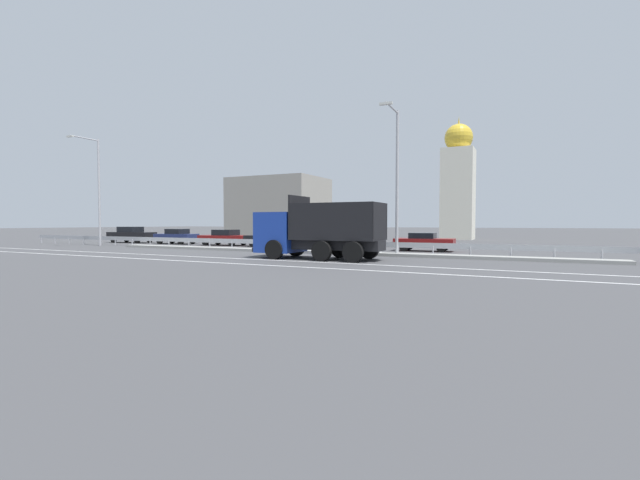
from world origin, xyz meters
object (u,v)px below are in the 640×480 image
object	(u,v)px
church_tower	(458,183)
parked_car_5	(424,242)
street_lamp_0	(97,186)
parked_car_4	(346,239)
parked_car_0	(131,235)
parked_car_3	(273,238)
street_lamp_1	(396,174)
parked_car_2	(225,237)
parked_car_1	(177,236)
median_road_sign	(380,233)
dump_truck	(304,235)

from	to	relation	value
church_tower	parked_car_5	bearing A→B (deg)	-87.23
street_lamp_0	church_tower	xyz separation A→B (m)	(25.31, 28.27, 1.56)
parked_car_5	parked_car_4	bearing A→B (deg)	-91.85
parked_car_0	church_tower	distance (m)	36.34
parked_car_3	parked_car_4	xyz separation A→B (m)	(6.37, -0.01, 0.04)
street_lamp_0	parked_car_3	size ratio (longest dim) A/B	1.92
street_lamp_1	parked_car_4	world-z (taller)	street_lamp_1
parked_car_0	street_lamp_0	bearing A→B (deg)	19.02
street_lamp_0	parked_car_2	xyz separation A→B (m)	(9.19, 5.39, -4.37)
parked_car_2	parked_car_5	xyz separation A→B (m)	(17.24, -0.09, -0.03)
parked_car_0	parked_car_1	size ratio (longest dim) A/B	1.25
median_road_sign	church_tower	xyz separation A→B (m)	(0.35, 28.13, 5.29)
street_lamp_1	parked_car_2	world-z (taller)	street_lamp_1
street_lamp_0	parked_car_1	distance (m)	7.81
parked_car_0	parked_car_2	xyz separation A→B (m)	(11.38, 0.13, -0.09)
parked_car_5	parked_car_2	bearing A→B (deg)	-92.62
parked_car_0	parked_car_5	bearing A→B (deg)	86.48
median_road_sign	parked_car_2	xyz separation A→B (m)	(-15.77, 5.25, -0.64)
parked_car_1	parked_car_2	distance (m)	5.61
parked_car_3	dump_truck	bearing A→B (deg)	36.41
street_lamp_1	dump_truck	bearing A→B (deg)	-138.66
median_road_sign	parked_car_2	distance (m)	16.63
street_lamp_1	church_tower	world-z (taller)	church_tower
street_lamp_1	parked_car_2	size ratio (longest dim) A/B	1.91
street_lamp_0	parked_car_5	size ratio (longest dim) A/B	2.23
street_lamp_0	parked_car_0	bearing A→B (deg)	112.63
median_road_sign	street_lamp_1	xyz separation A→B (m)	(0.98, -0.08, 3.44)
parked_car_1	parked_car_3	bearing A→B (deg)	-94.70
median_road_sign	street_lamp_1	bearing A→B (deg)	-4.98
parked_car_0	parked_car_4	size ratio (longest dim) A/B	1.10
dump_truck	parked_car_1	distance (m)	20.34
median_road_sign	parked_car_0	xyz separation A→B (m)	(-27.15, 5.11, -0.55)
dump_truck	street_lamp_1	size ratio (longest dim) A/B	0.84
parked_car_5	church_tower	distance (m)	23.76
parked_car_4	church_tower	world-z (taller)	church_tower
parked_car_3	parked_car_5	distance (m)	12.21
dump_truck	parked_car_1	world-z (taller)	dump_truck
parked_car_4	parked_car_5	size ratio (longest dim) A/B	1.11
median_road_sign	parked_car_4	bearing A→B (deg)	130.53
dump_truck	parked_car_4	xyz separation A→B (m)	(-1.23, 8.82, -0.57)
median_road_sign	parked_car_1	size ratio (longest dim) A/B	0.64
parked_car_5	church_tower	size ratio (longest dim) A/B	0.28
parked_car_2	parked_car_4	distance (m)	11.40
dump_truck	parked_car_4	size ratio (longest dim) A/B	1.57
street_lamp_1	parked_car_3	xyz separation A→B (m)	(-11.72, 5.21, -4.09)
street_lamp_1	parked_car_0	size ratio (longest dim) A/B	1.70
dump_truck	median_road_sign	size ratio (longest dim) A/B	2.80
parked_car_4	parked_car_5	bearing A→B (deg)	94.18
dump_truck	parked_car_3	size ratio (longest dim) A/B	1.51
median_road_sign	parked_car_1	bearing A→B (deg)	166.18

